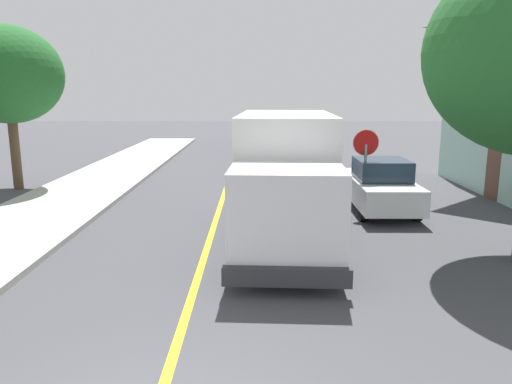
{
  "coord_description": "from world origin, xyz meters",
  "views": [
    {
      "loc": [
        1.21,
        -4.56,
        3.76
      ],
      "look_at": [
        1.24,
        6.92,
        1.4
      ],
      "focal_mm": 34.22,
      "sensor_mm": 36.0,
      "label": 1
    }
  ],
  "objects_px": {
    "parked_car_near": "(289,171)",
    "street_tree_down_block": "(6,75)",
    "parked_car_mid": "(277,153)",
    "parked_car_far": "(266,141)",
    "parked_van_across": "(378,186)",
    "box_truck": "(284,171)",
    "stop_sign": "(364,156)",
    "parked_car_furthest": "(261,133)"
  },
  "relations": [
    {
      "from": "parked_car_mid",
      "to": "street_tree_down_block",
      "type": "distance_m",
      "value": 12.2
    },
    {
      "from": "parked_car_furthest",
      "to": "street_tree_down_block",
      "type": "xyz_separation_m",
      "value": [
        -9.86,
        -17.37,
        3.6
      ]
    },
    {
      "from": "parked_car_near",
      "to": "street_tree_down_block",
      "type": "distance_m",
      "value": 11.3
    },
    {
      "from": "parked_van_across",
      "to": "stop_sign",
      "type": "bearing_deg",
      "value": -136.18
    },
    {
      "from": "box_truck",
      "to": "parked_car_furthest",
      "type": "bearing_deg",
      "value": 90.68
    },
    {
      "from": "parked_car_mid",
      "to": "parked_van_across",
      "type": "height_order",
      "value": "same"
    },
    {
      "from": "parked_car_mid",
      "to": "parked_car_furthest",
      "type": "height_order",
      "value": "same"
    },
    {
      "from": "box_truck",
      "to": "parked_car_near",
      "type": "bearing_deg",
      "value": 84.78
    },
    {
      "from": "parked_car_mid",
      "to": "parked_car_near",
      "type": "bearing_deg",
      "value": -87.9
    },
    {
      "from": "stop_sign",
      "to": "street_tree_down_block",
      "type": "relative_size",
      "value": 0.42
    },
    {
      "from": "parked_car_mid",
      "to": "stop_sign",
      "type": "height_order",
      "value": "stop_sign"
    },
    {
      "from": "parked_car_near",
      "to": "parked_car_far",
      "type": "relative_size",
      "value": 1.0
    },
    {
      "from": "parked_car_mid",
      "to": "parked_car_far",
      "type": "bearing_deg",
      "value": 93.71
    },
    {
      "from": "box_truck",
      "to": "parked_car_mid",
      "type": "distance_m",
      "value": 11.7
    },
    {
      "from": "box_truck",
      "to": "street_tree_down_block",
      "type": "relative_size",
      "value": 1.17
    },
    {
      "from": "parked_car_near",
      "to": "parked_car_mid",
      "type": "height_order",
      "value": "same"
    },
    {
      "from": "parked_car_furthest",
      "to": "box_truck",
      "type": "bearing_deg",
      "value": -89.32
    },
    {
      "from": "street_tree_down_block",
      "to": "parked_car_far",
      "type": "bearing_deg",
      "value": 48.02
    },
    {
      "from": "parked_car_near",
      "to": "parked_car_far",
      "type": "xyz_separation_m",
      "value": [
        -0.6,
        11.71,
        0.0
      ]
    },
    {
      "from": "parked_car_mid",
      "to": "parked_car_far",
      "type": "xyz_separation_m",
      "value": [
        -0.4,
        6.16,
        0.0
      ]
    },
    {
      "from": "stop_sign",
      "to": "parked_car_mid",
      "type": "bearing_deg",
      "value": 103.63
    },
    {
      "from": "parked_car_near",
      "to": "stop_sign",
      "type": "height_order",
      "value": "stop_sign"
    },
    {
      "from": "parked_car_far",
      "to": "street_tree_down_block",
      "type": "xyz_separation_m",
      "value": [
        -10.1,
        -11.23,
        3.6
      ]
    },
    {
      "from": "parked_car_near",
      "to": "parked_car_furthest",
      "type": "relative_size",
      "value": 0.99
    },
    {
      "from": "street_tree_down_block",
      "to": "parked_van_across",
      "type": "bearing_deg",
      "value": -14.66
    },
    {
      "from": "box_truck",
      "to": "street_tree_down_block",
      "type": "distance_m",
      "value": 12.38
    },
    {
      "from": "parked_car_mid",
      "to": "parked_van_across",
      "type": "xyz_separation_m",
      "value": [
        2.88,
        -8.57,
        0.0
      ]
    },
    {
      "from": "parked_car_far",
      "to": "parked_car_furthest",
      "type": "height_order",
      "value": "same"
    },
    {
      "from": "box_truck",
      "to": "stop_sign",
      "type": "relative_size",
      "value": 2.75
    },
    {
      "from": "box_truck",
      "to": "parked_car_far",
      "type": "relative_size",
      "value": 1.64
    },
    {
      "from": "box_truck",
      "to": "stop_sign",
      "type": "xyz_separation_m",
      "value": [
        2.58,
        2.46,
        0.09
      ]
    },
    {
      "from": "box_truck",
      "to": "stop_sign",
      "type": "bearing_deg",
      "value": 43.61
    },
    {
      "from": "box_truck",
      "to": "parked_car_mid",
      "type": "bearing_deg",
      "value": 88.26
    },
    {
      "from": "parked_car_near",
      "to": "parked_van_across",
      "type": "relative_size",
      "value": 1.0
    },
    {
      "from": "box_truck",
      "to": "parked_van_across",
      "type": "height_order",
      "value": "box_truck"
    },
    {
      "from": "parked_car_near",
      "to": "stop_sign",
      "type": "xyz_separation_m",
      "value": [
        2.03,
        -3.64,
        1.06
      ]
    },
    {
      "from": "parked_car_near",
      "to": "parked_car_mid",
      "type": "xyz_separation_m",
      "value": [
        -0.2,
        5.55,
        0.0
      ]
    },
    {
      "from": "parked_car_near",
      "to": "stop_sign",
      "type": "bearing_deg",
      "value": -60.9
    },
    {
      "from": "box_truck",
      "to": "street_tree_down_block",
      "type": "bearing_deg",
      "value": 147.0
    },
    {
      "from": "parked_car_near",
      "to": "street_tree_down_block",
      "type": "height_order",
      "value": "street_tree_down_block"
    },
    {
      "from": "stop_sign",
      "to": "street_tree_down_block",
      "type": "height_order",
      "value": "street_tree_down_block"
    },
    {
      "from": "box_truck",
      "to": "street_tree_down_block",
      "type": "xyz_separation_m",
      "value": [
        -10.15,
        6.59,
        2.62
      ]
    }
  ]
}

